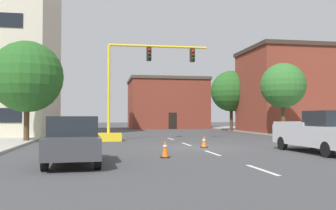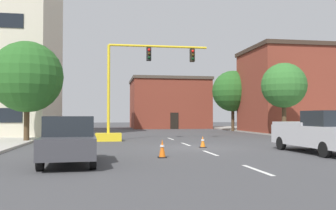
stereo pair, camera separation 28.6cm
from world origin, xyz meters
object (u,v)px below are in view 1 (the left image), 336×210
(tree_left_near, at_px, (27,77))
(pickup_truck_silver, at_px, (320,132))
(traffic_cone_roadside_b, at_px, (165,149))
(sedan_dark_gray_near_left, at_px, (73,140))
(tree_right_mid, at_px, (283,86))
(tree_right_far, at_px, (231,91))
(traffic_signal_gantry, at_px, (123,110))
(traffic_cone_roadside_a, at_px, (204,142))

(tree_left_near, bearing_deg, pickup_truck_silver, -32.22)
(tree_left_near, bearing_deg, traffic_cone_roadside_b, -53.48)
(sedan_dark_gray_near_left, bearing_deg, tree_right_mid, 42.69)
(tree_right_far, bearing_deg, sedan_dark_gray_near_left, -120.25)
(tree_right_mid, height_order, tree_right_far, tree_right_far)
(tree_left_near, relative_size, tree_right_mid, 1.09)
(traffic_signal_gantry, xyz_separation_m, tree_right_mid, (13.34, 2.32, 2.08))
(tree_right_far, bearing_deg, traffic_signal_gantry, -132.15)
(sedan_dark_gray_near_left, distance_m, traffic_cone_roadside_a, 8.93)
(tree_right_far, distance_m, traffic_cone_roadside_b, 28.44)
(traffic_cone_roadside_a, bearing_deg, pickup_truck_silver, -40.25)
(pickup_truck_silver, bearing_deg, traffic_cone_roadside_b, -174.98)
(tree_left_near, xyz_separation_m, sedan_dark_gray_near_left, (3.88, -11.60, -3.44))
(traffic_signal_gantry, bearing_deg, tree_right_mid, 9.84)
(tree_right_mid, distance_m, pickup_truck_silver, 13.64)
(tree_right_far, height_order, sedan_dark_gray_near_left, tree_right_far)
(pickup_truck_silver, height_order, traffic_cone_roadside_a, pickup_truck_silver)
(sedan_dark_gray_near_left, distance_m, traffic_cone_roadside_b, 3.95)
(traffic_cone_roadside_a, bearing_deg, traffic_cone_roadside_b, -122.94)
(traffic_signal_gantry, xyz_separation_m, sedan_dark_gray_near_left, (-2.41, -12.22, -1.29))
(tree_right_far, distance_m, sedan_dark_gray_near_left, 31.32)
(pickup_truck_silver, distance_m, traffic_cone_roadside_a, 6.06)
(tree_left_near, xyz_separation_m, traffic_cone_roadside_a, (10.48, -5.61, -4.01))
(tree_right_mid, distance_m, sedan_dark_gray_near_left, 21.70)
(tree_right_mid, xyz_separation_m, pickup_truck_silver, (-4.56, -12.43, -3.28))
(tree_right_mid, height_order, traffic_cone_roadside_a, tree_right_mid)
(tree_right_far, bearing_deg, tree_left_near, -142.03)
(traffic_signal_gantry, xyz_separation_m, traffic_cone_roadside_a, (4.18, -6.23, -1.86))
(tree_right_mid, relative_size, traffic_cone_roadside_a, 9.51)
(traffic_cone_roadside_b, bearing_deg, traffic_signal_gantry, 96.52)
(traffic_signal_gantry, distance_m, pickup_truck_silver, 13.45)
(tree_left_near, distance_m, tree_right_mid, 19.86)
(tree_right_mid, distance_m, tree_right_far, 12.33)
(tree_right_mid, distance_m, traffic_cone_roadside_b, 18.26)
(tree_right_mid, xyz_separation_m, sedan_dark_gray_near_left, (-15.75, -14.53, -3.37))
(tree_right_mid, bearing_deg, traffic_cone_roadside_a, -137.01)
(tree_left_near, xyz_separation_m, tree_right_far, (19.55, 15.26, 0.29))
(tree_right_mid, distance_m, traffic_cone_roadside_a, 13.13)
(tree_right_mid, bearing_deg, traffic_cone_roadside_b, -132.76)
(traffic_signal_gantry, bearing_deg, tree_left_near, -174.41)
(tree_left_near, xyz_separation_m, tree_right_mid, (19.64, 2.93, -0.07))
(traffic_signal_gantry, bearing_deg, pickup_truck_silver, -49.04)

